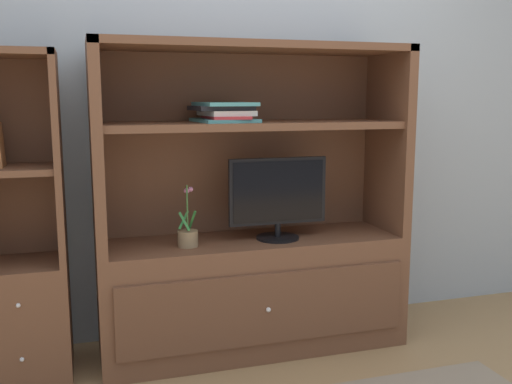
# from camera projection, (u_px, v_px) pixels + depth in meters

# --- Properties ---
(ground_plane) EXTENTS (8.00, 8.00, 0.00)m
(ground_plane) POSITION_uv_depth(u_px,v_px,m) (278.00, 381.00, 2.68)
(ground_plane) COLOR #99754C
(painted_rear_wall) EXTENTS (6.00, 0.10, 2.80)m
(painted_rear_wall) POSITION_uv_depth(u_px,v_px,m) (235.00, 80.00, 3.16)
(painted_rear_wall) COLOR #9EA8B2
(painted_rear_wall) RESTS_ON ground_plane
(media_console) EXTENTS (1.57, 0.50, 1.56)m
(media_console) POSITION_uv_depth(u_px,v_px,m) (253.00, 256.00, 2.98)
(media_console) COLOR brown
(media_console) RESTS_ON ground_plane
(tv_monitor) EXTENTS (0.51, 0.22, 0.42)m
(tv_monitor) POSITION_uv_depth(u_px,v_px,m) (278.00, 197.00, 2.92)
(tv_monitor) COLOR black
(tv_monitor) RESTS_ON media_console
(potted_plant) EXTENTS (0.10, 0.10, 0.30)m
(potted_plant) POSITION_uv_depth(u_px,v_px,m) (188.00, 236.00, 2.79)
(potted_plant) COLOR #8C7251
(potted_plant) RESTS_ON media_console
(magazine_stack) EXTENTS (0.31, 0.35, 0.10)m
(magazine_stack) POSITION_uv_depth(u_px,v_px,m) (224.00, 112.00, 2.82)
(magazine_stack) COLOR teal
(magazine_stack) RESTS_ON media_console
(bookshelf_tall) EXTENTS (0.42, 0.39, 1.51)m
(bookshelf_tall) POSITION_uv_depth(u_px,v_px,m) (21.00, 270.00, 2.66)
(bookshelf_tall) COLOR brown
(bookshelf_tall) RESTS_ON ground_plane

